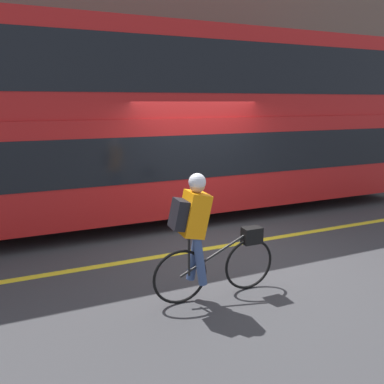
% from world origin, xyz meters
% --- Properties ---
extents(ground_plane, '(80.00, 80.00, 0.00)m').
position_xyz_m(ground_plane, '(0.00, 0.00, 0.00)').
color(ground_plane, '#38383A').
extents(road_center_line, '(50.00, 0.14, 0.01)m').
position_xyz_m(road_center_line, '(0.00, 0.08, 0.00)').
color(road_center_line, yellow).
rests_on(road_center_line, ground_plane).
extents(sidewalk_curb, '(60.00, 2.13, 0.14)m').
position_xyz_m(sidewalk_curb, '(0.00, 5.32, 0.07)').
color(sidewalk_curb, gray).
rests_on(sidewalk_curb, ground_plane).
extents(building_facade, '(60.00, 0.30, 7.21)m').
position_xyz_m(building_facade, '(0.00, 6.53, 3.60)').
color(building_facade, brown).
rests_on(building_facade, ground_plane).
extents(bus, '(11.14, 2.43, 3.90)m').
position_xyz_m(bus, '(0.20, 2.24, 2.16)').
color(bus, black).
rests_on(bus, ground_plane).
extents(cyclist_on_bike, '(1.72, 0.32, 1.67)m').
position_xyz_m(cyclist_on_bike, '(-0.98, -1.42, 0.89)').
color(cyclist_on_bike, black).
rests_on(cyclist_on_bike, ground_plane).
extents(trash_bin, '(0.59, 0.59, 0.87)m').
position_xyz_m(trash_bin, '(1.45, 5.21, 0.57)').
color(trash_bin, '#515156').
rests_on(trash_bin, sidewalk_curb).
extents(street_sign_post, '(0.36, 0.09, 2.58)m').
position_xyz_m(street_sign_post, '(-1.52, 5.20, 1.58)').
color(street_sign_post, '#59595B').
rests_on(street_sign_post, sidewalk_curb).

